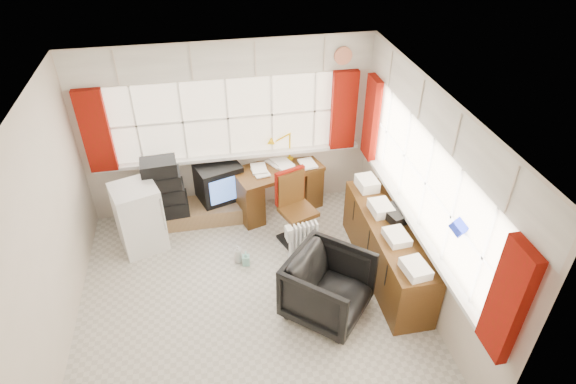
# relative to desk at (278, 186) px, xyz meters

# --- Properties ---
(ground) EXTENTS (4.00, 4.00, 0.00)m
(ground) POSITION_rel_desk_xyz_m (-0.63, -1.76, -0.40)
(ground) COLOR beige
(ground) RESTS_ON ground
(room_walls) EXTENTS (4.00, 4.00, 4.00)m
(room_walls) POSITION_rel_desk_xyz_m (-0.63, -1.76, 1.10)
(room_walls) COLOR beige
(room_walls) RESTS_ON ground
(window_back) EXTENTS (3.70, 0.12, 3.60)m
(window_back) POSITION_rel_desk_xyz_m (-0.63, 0.18, 0.55)
(window_back) COLOR beige
(window_back) RESTS_ON room_walls
(window_right) EXTENTS (0.12, 3.70, 3.60)m
(window_right) POSITION_rel_desk_xyz_m (1.31, -1.76, 0.55)
(window_right) COLOR beige
(window_right) RESTS_ON room_walls
(curtains) EXTENTS (3.83, 3.83, 1.15)m
(curtains) POSITION_rel_desk_xyz_m (0.29, -0.84, 1.06)
(curtains) COLOR maroon
(curtains) RESTS_ON room_walls
(overhead_cabinets) EXTENTS (3.98, 3.98, 0.48)m
(overhead_cabinets) POSITION_rel_desk_xyz_m (0.35, -0.78, 1.85)
(overhead_cabinets) COLOR white
(overhead_cabinets) RESTS_ON room_walls
(desk) EXTENTS (1.36, 0.95, 0.76)m
(desk) POSITION_rel_desk_xyz_m (0.00, 0.00, 0.00)
(desk) COLOR #553314
(desk) RESTS_ON ground
(desk_lamp) EXTENTS (0.19, 0.17, 0.45)m
(desk_lamp) POSITION_rel_desk_xyz_m (0.22, 0.22, 0.63)
(desk_lamp) COLOR #DFB409
(desk_lamp) RESTS_ON desk
(task_chair) EXTENTS (0.56, 0.58, 1.05)m
(task_chair) POSITION_rel_desk_xyz_m (0.10, -0.68, 0.16)
(task_chair) COLOR black
(task_chair) RESTS_ON ground
(office_chair) EXTENTS (1.20, 1.19, 0.78)m
(office_chair) POSITION_rel_desk_xyz_m (0.22, -2.06, -0.01)
(office_chair) COLOR black
(office_chair) RESTS_ON ground
(radiator) EXTENTS (0.39, 0.20, 0.56)m
(radiator) POSITION_rel_desk_xyz_m (0.14, -1.13, -0.17)
(radiator) COLOR white
(radiator) RESTS_ON ground
(credenza) EXTENTS (0.50, 2.00, 0.85)m
(credenza) POSITION_rel_desk_xyz_m (1.09, -1.56, -0.01)
(credenza) COLOR #553314
(credenza) RESTS_ON ground
(file_tray) EXTENTS (0.35, 0.41, 0.12)m
(file_tray) POSITION_rel_desk_xyz_m (1.21, -1.44, 0.41)
(file_tray) COLOR black
(file_tray) RESTS_ON credenza
(tv_bench) EXTENTS (1.40, 0.50, 0.25)m
(tv_bench) POSITION_rel_desk_xyz_m (-1.18, -0.04, -0.27)
(tv_bench) COLOR #99784C
(tv_bench) RESTS_ON ground
(crt_tv) EXTENTS (0.74, 0.71, 0.55)m
(crt_tv) POSITION_rel_desk_xyz_m (-0.85, 0.13, 0.12)
(crt_tv) COLOR black
(crt_tv) RESTS_ON tv_bench
(hifi_stack) EXTENTS (0.65, 0.44, 0.85)m
(hifi_stack) POSITION_rel_desk_xyz_m (-1.61, -0.13, 0.24)
(hifi_stack) COLOR black
(hifi_stack) RESTS_ON tv_bench
(mini_fridge) EXTENTS (0.70, 0.70, 0.94)m
(mini_fridge) POSITION_rel_desk_xyz_m (-1.93, -0.46, 0.07)
(mini_fridge) COLOR white
(mini_fridge) RESTS_ON ground
(spray_bottle_a) EXTENTS (0.14, 0.15, 0.27)m
(spray_bottle_a) POSITION_rel_desk_xyz_m (-0.71, -1.04, -0.26)
(spray_bottle_a) COLOR silver
(spray_bottle_a) RESTS_ON ground
(spray_bottle_b) EXTENTS (0.10, 0.11, 0.21)m
(spray_bottle_b) POSITION_rel_desk_xyz_m (-0.61, -1.11, -0.29)
(spray_bottle_b) COLOR #95DFCD
(spray_bottle_b) RESTS_ON ground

